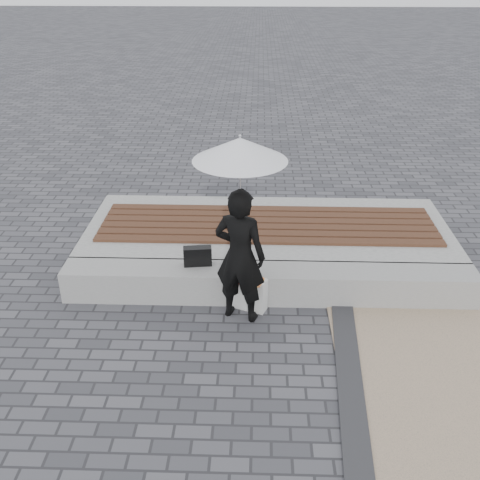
{
  "coord_description": "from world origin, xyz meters",
  "views": [
    {
      "loc": [
        -0.15,
        -4.26,
        3.84
      ],
      "look_at": [
        -0.33,
        1.19,
        1.0
      ],
      "focal_mm": 42.25,
      "sensor_mm": 36.0,
      "label": 1
    }
  ],
  "objects_px": {
    "woman": "(240,256)",
    "parasol": "(240,149)",
    "handbag": "(198,256)",
    "canvas_tote": "(250,293)",
    "seating_ledge": "(269,283)"
  },
  "relations": [
    {
      "from": "parasol",
      "to": "canvas_tote",
      "type": "xyz_separation_m",
      "value": [
        0.11,
        0.16,
        -1.83
      ]
    },
    {
      "from": "woman",
      "to": "canvas_tote",
      "type": "height_order",
      "value": "woman"
    },
    {
      "from": "canvas_tote",
      "to": "parasol",
      "type": "bearing_deg",
      "value": -102.59
    },
    {
      "from": "handbag",
      "to": "canvas_tote",
      "type": "height_order",
      "value": "handbag"
    },
    {
      "from": "seating_ledge",
      "to": "parasol",
      "type": "relative_size",
      "value": 3.99
    },
    {
      "from": "seating_ledge",
      "to": "handbag",
      "type": "bearing_deg",
      "value": 174.91
    },
    {
      "from": "woman",
      "to": "parasol",
      "type": "distance_m",
      "value": 1.23
    },
    {
      "from": "handbag",
      "to": "canvas_tote",
      "type": "xyz_separation_m",
      "value": [
        0.64,
        -0.32,
        -0.32
      ]
    },
    {
      "from": "seating_ledge",
      "to": "handbag",
      "type": "xyz_separation_m",
      "value": [
        -0.86,
        0.08,
        0.32
      ]
    },
    {
      "from": "woman",
      "to": "handbag",
      "type": "xyz_separation_m",
      "value": [
        -0.53,
        0.48,
        -0.28
      ]
    },
    {
      "from": "parasol",
      "to": "seating_ledge",
      "type": "bearing_deg",
      "value": 50.58
    },
    {
      "from": "woman",
      "to": "parasol",
      "type": "height_order",
      "value": "parasol"
    },
    {
      "from": "handbag",
      "to": "woman",
      "type": "bearing_deg",
      "value": -49.52
    },
    {
      "from": "parasol",
      "to": "handbag",
      "type": "xyz_separation_m",
      "value": [
        -0.53,
        0.48,
        -1.51
      ]
    },
    {
      "from": "woman",
      "to": "parasol",
      "type": "bearing_deg",
      "value": -57.94
    }
  ]
}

